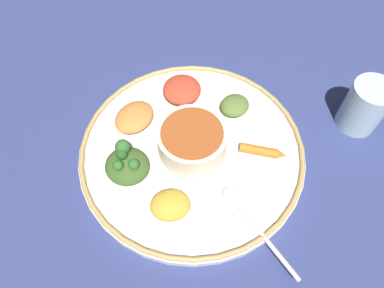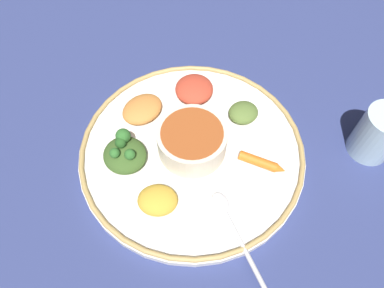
% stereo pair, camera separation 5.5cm
% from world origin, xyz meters
% --- Properties ---
extents(ground_plane, '(2.40, 2.40, 0.00)m').
position_xyz_m(ground_plane, '(0.00, 0.00, 0.00)').
color(ground_plane, navy).
extents(platter, '(0.36, 0.36, 0.01)m').
position_xyz_m(platter, '(0.00, 0.00, 0.01)').
color(platter, white).
rests_on(platter, ground_plane).
extents(platter_rim, '(0.36, 0.36, 0.01)m').
position_xyz_m(platter_rim, '(0.00, 0.00, 0.02)').
color(platter_rim, tan).
rests_on(platter_rim, platter).
extents(center_bowl, '(0.11, 0.11, 0.05)m').
position_xyz_m(center_bowl, '(0.00, 0.00, 0.04)').
color(center_bowl, beige).
rests_on(center_bowl, platter).
extents(spoon, '(0.08, 0.15, 0.01)m').
position_xyz_m(spoon, '(-0.05, -0.13, 0.02)').
color(spoon, silver).
rests_on(spoon, platter).
extents(greens_pile, '(0.07, 0.07, 0.05)m').
position_xyz_m(greens_pile, '(-0.09, 0.06, 0.03)').
color(greens_pile, '#385623').
rests_on(greens_pile, platter).
extents(carrot_near_spoon, '(0.04, 0.07, 0.02)m').
position_xyz_m(carrot_near_spoon, '(0.05, -0.10, 0.02)').
color(carrot_near_spoon, orange).
rests_on(carrot_near_spoon, platter).
extents(mound_squash, '(0.07, 0.06, 0.02)m').
position_xyz_m(mound_squash, '(-0.01, 0.11, 0.03)').
color(mound_squash, '#C67A38').
rests_on(mound_squash, platter).
extents(mound_collards, '(0.06, 0.06, 0.02)m').
position_xyz_m(mound_collards, '(0.11, -0.02, 0.03)').
color(mound_collards, '#567033').
rests_on(mound_collards, platter).
extents(mound_lentil_yellow, '(0.08, 0.08, 0.03)m').
position_xyz_m(mound_lentil_yellow, '(-0.10, -0.03, 0.03)').
color(mound_lentil_yellow, gold).
rests_on(mound_lentil_yellow, platter).
extents(mound_berbere_red, '(0.09, 0.09, 0.03)m').
position_xyz_m(mound_berbere_red, '(0.09, 0.08, 0.03)').
color(mound_berbere_red, '#B73D28').
rests_on(mound_berbere_red, platter).
extents(drinking_glass, '(0.07, 0.07, 0.09)m').
position_xyz_m(drinking_glass, '(0.21, -0.20, 0.04)').
color(drinking_glass, silver).
rests_on(drinking_glass, ground_plane).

